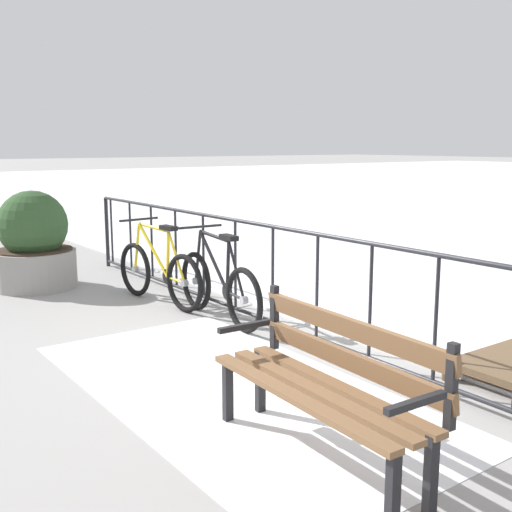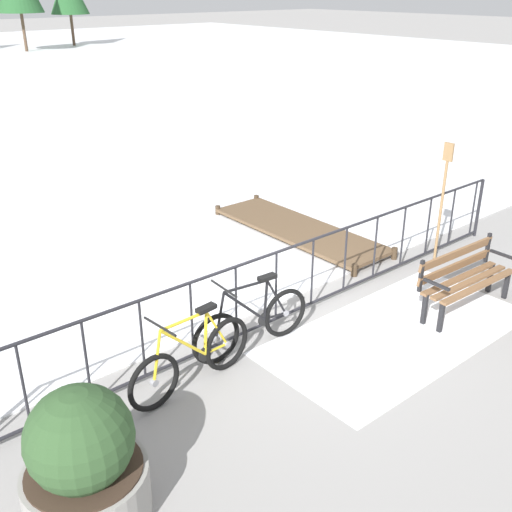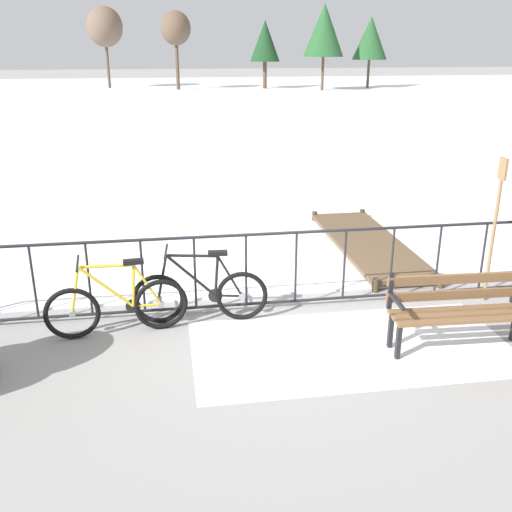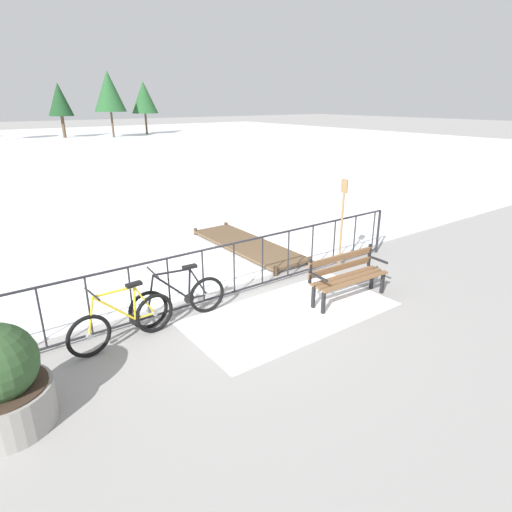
% 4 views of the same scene
% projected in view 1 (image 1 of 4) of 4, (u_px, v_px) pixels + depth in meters
% --- Properties ---
extents(ground_plane, '(160.00, 160.00, 0.00)m').
position_uv_depth(ground_plane, '(293.00, 338.00, 6.08)').
color(ground_plane, gray).
extents(snow_patch, '(3.71, 1.84, 0.01)m').
position_uv_depth(snow_patch, '(233.00, 389.00, 4.79)').
color(snow_patch, white).
rests_on(snow_patch, ground).
extents(railing_fence, '(9.06, 0.06, 1.07)m').
position_uv_depth(railing_fence, '(294.00, 281.00, 5.98)').
color(railing_fence, '#232328').
rests_on(railing_fence, ground).
extents(bicycle_near_railing, '(1.71, 0.52, 0.97)m').
position_uv_depth(bicycle_near_railing, '(218.00, 286.00, 6.63)').
color(bicycle_near_railing, black).
rests_on(bicycle_near_railing, ground).
extents(bicycle_second, '(1.71, 0.52, 0.97)m').
position_uv_depth(bicycle_second, '(159.00, 273.00, 7.33)').
color(bicycle_second, black).
rests_on(bicycle_second, ground).
extents(park_bench, '(1.62, 0.55, 0.89)m').
position_uv_depth(park_bench, '(328.00, 376.00, 3.67)').
color(park_bench, brown).
rests_on(park_bench, ground).
extents(planter_with_shrub, '(1.05, 1.05, 1.27)m').
position_uv_depth(planter_with_shrub, '(34.00, 244.00, 8.13)').
color(planter_with_shrub, gray).
rests_on(planter_with_shrub, ground).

